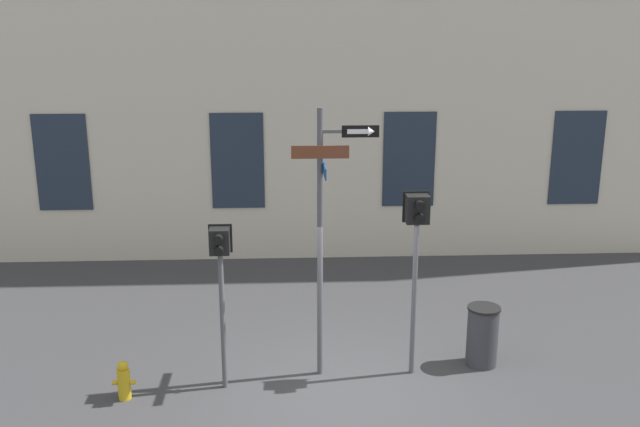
# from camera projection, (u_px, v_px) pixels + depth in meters

# --- Properties ---
(ground_plane) EXTENTS (60.00, 60.00, 0.00)m
(ground_plane) POSITION_uv_depth(u_px,v_px,m) (345.00, 391.00, 11.06)
(ground_plane) COLOR #38383A
(street_sign_pole) EXTENTS (1.32, 1.02, 4.32)m
(street_sign_pole) POSITION_uv_depth(u_px,v_px,m) (325.00, 222.00, 10.94)
(street_sign_pole) COLOR #4C4C51
(street_sign_pole) RESTS_ON ground_plane
(pedestrian_signal_left) EXTENTS (0.36, 0.40, 2.62)m
(pedestrian_signal_left) POSITION_uv_depth(u_px,v_px,m) (220.00, 264.00, 10.64)
(pedestrian_signal_left) COLOR #4C4C51
(pedestrian_signal_left) RESTS_ON ground_plane
(pedestrian_signal_right) EXTENTS (0.41, 0.40, 3.02)m
(pedestrian_signal_right) POSITION_uv_depth(u_px,v_px,m) (417.00, 232.00, 11.00)
(pedestrian_signal_right) COLOR #4C4C51
(pedestrian_signal_right) RESTS_ON ground_plane
(fire_hydrant) EXTENTS (0.35, 0.19, 0.62)m
(fire_hydrant) POSITION_uv_depth(u_px,v_px,m) (124.00, 381.00, 10.77)
(fire_hydrant) COLOR gold
(fire_hydrant) RESTS_ON ground_plane
(trash_bin) EXTENTS (0.54, 0.54, 1.03)m
(trash_bin) POSITION_uv_depth(u_px,v_px,m) (482.00, 336.00, 11.79)
(trash_bin) COLOR #333338
(trash_bin) RESTS_ON ground_plane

